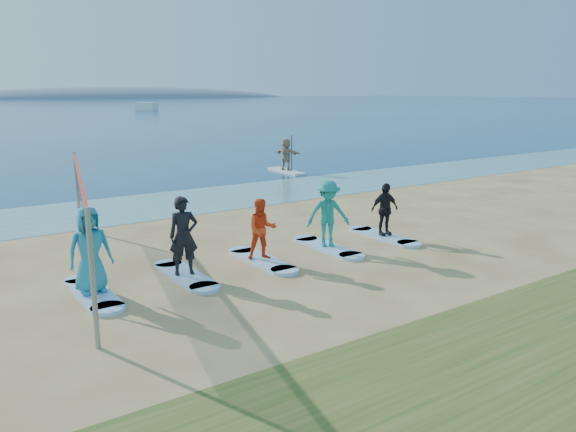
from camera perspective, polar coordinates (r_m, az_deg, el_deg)
ground at (r=14.27m, az=7.86°, el=-5.28°), size 600.00×600.00×0.00m
shallow_water at (r=22.88m, az=-10.05°, el=1.50°), size 600.00×600.00×0.00m
island_ridge at (r=327.07m, az=-16.16°, el=11.46°), size 220.00×56.00×18.00m
volleyball_net at (r=14.29m, az=-20.33°, el=1.94°), size 2.07×8.87×2.50m
paddleboard at (r=30.56m, az=-0.17°, el=4.59°), size 0.90×3.04×0.12m
paddleboarder at (r=30.44m, az=-0.17°, el=6.29°), size 1.00×1.66×1.71m
boat_offshore_b at (r=127.75m, az=-14.16°, el=10.37°), size 3.66×5.75×1.66m
surfboard_0 at (r=13.03m, az=-19.18°, el=-7.45°), size 0.70×2.20×0.09m
student_0 at (r=12.73m, az=-19.50°, el=-3.26°), size 0.95×0.64×1.89m
surfboard_1 at (r=13.69m, az=-10.40°, el=-5.96°), size 0.70×2.20×0.09m
student_1 at (r=13.42m, az=-10.56°, el=-1.98°), size 0.77×0.60×1.87m
surfboard_2 at (r=14.65m, az=-2.64°, el=-4.51°), size 0.70×2.20×0.09m
student_2 at (r=14.42m, az=-2.67°, el=-1.34°), size 0.93×0.83×1.58m
surfboard_3 at (r=15.85m, az=4.03°, el=-3.19°), size 0.70×2.20×0.09m
student_3 at (r=15.61m, az=4.09°, el=0.24°), size 1.37×1.10×1.85m
surfboard_4 at (r=17.23m, az=9.69°, el=-2.04°), size 0.70×2.20×0.09m
student_4 at (r=17.04m, az=9.79°, el=0.68°), size 0.98×0.52×1.58m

